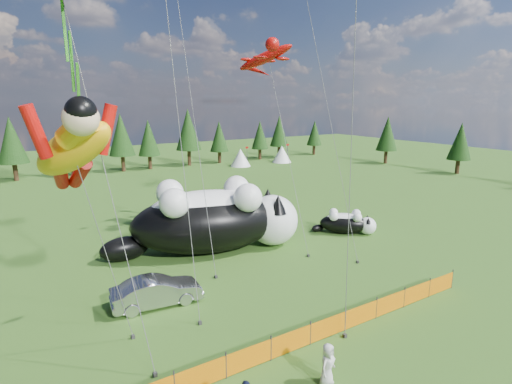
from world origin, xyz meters
The scene contains 11 objects.
ground centered at (0.00, 0.00, 0.00)m, with size 160.00×160.00×0.00m, color #10390A.
safety_fence centered at (0.00, -3.00, 0.50)m, with size 22.06×0.06×1.10m.
tree_line centered at (0.00, 45.00, 4.00)m, with size 90.00×4.00×8.00m, color black, non-canonical shape.
festival_tents centered at (11.00, 40.00, 1.40)m, with size 50.00×3.20×2.80m, color white, non-canonical shape.
cat_large centered at (2.49, 9.05, 2.32)m, with size 13.34×7.12×4.89m.
cat_small centered at (12.82, 6.97, 0.87)m, with size 4.15×3.85×1.82m.
car centered at (-3.41, 3.72, 0.74)m, with size 1.56×4.48×1.48m, color #B0B1B5.
spectator_e centered at (-0.01, -5.19, 0.80)m, with size 0.78×0.51×1.61m, color beige.
superhero_kite centered at (-7.05, 0.26, 8.48)m, with size 5.71×5.83×10.58m.
gecko_kite centered at (8.77, 12.57, 13.38)m, with size 6.44×11.64×15.69m.
diamond_kite_a centered at (-1.92, 4.56, 14.56)m, with size 0.79×4.44×16.07m.
Camera 1 is at (-8.86, -14.60, 10.09)m, focal length 28.00 mm.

